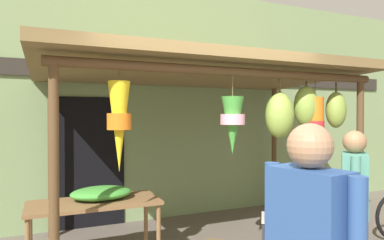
{
  "coord_description": "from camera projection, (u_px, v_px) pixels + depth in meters",
  "views": [
    {
      "loc": [
        -1.58,
        -2.98,
        1.72
      ],
      "look_at": [
        0.12,
        0.99,
        1.66
      ],
      "focal_mm": 31.84,
      "sensor_mm": 36.0,
      "label": 1
    }
  ],
  "objects": [
    {
      "name": "shop_facade",
      "position": [
        148.0,
        102.0,
        5.71
      ],
      "size": [
        11.63,
        0.29,
        3.88
      ],
      "color": "#7A9360",
      "rests_on": "ground_plane"
    },
    {
      "name": "market_stall_canopy",
      "position": [
        212.0,
        82.0,
        4.53
      ],
      "size": [
        4.3,
        2.37,
        2.43
      ],
      "color": "brown",
      "rests_on": "ground_plane"
    },
    {
      "name": "display_table",
      "position": [
        94.0,
        208.0,
        3.85
      ],
      "size": [
        1.45,
        0.64,
        0.75
      ],
      "color": "brown",
      "rests_on": "ground_plane"
    },
    {
      "name": "flower_heap_on_table",
      "position": [
        103.0,
        193.0,
        3.93
      ],
      "size": [
        0.69,
        0.48,
        0.15
      ],
      "color": "green",
      "rests_on": "display_table"
    },
    {
      "name": "folding_chair",
      "position": [
        284.0,
        214.0,
        4.21
      ],
      "size": [
        0.56,
        0.56,
        0.84
      ],
      "color": "beige",
      "rests_on": "ground_plane"
    },
    {
      "name": "shopper_by_bananas",
      "position": [
        354.0,
        199.0,
        3.23
      ],
      "size": [
        0.45,
        0.44,
        1.57
      ],
      "color": "#B23347",
      "rests_on": "ground_plane"
    }
  ]
}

